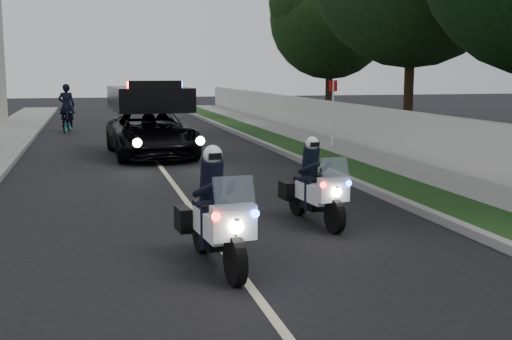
# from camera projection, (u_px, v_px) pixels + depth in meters

# --- Properties ---
(ground) EXTENTS (120.00, 120.00, 0.00)m
(ground) POSITION_uv_depth(u_px,v_px,m) (258.00, 297.00, 7.81)
(ground) COLOR black
(ground) RESTS_ON ground
(curb_right) EXTENTS (0.20, 60.00, 0.15)m
(curb_right) POSITION_uv_depth(u_px,v_px,m) (311.00, 164.00, 18.38)
(curb_right) COLOR gray
(curb_right) RESTS_ON ground
(grass_verge) EXTENTS (1.20, 60.00, 0.16)m
(grass_verge) POSITION_uv_depth(u_px,v_px,m) (335.00, 163.00, 18.55)
(grass_verge) COLOR #193814
(grass_verge) RESTS_ON ground
(sidewalk_right) EXTENTS (1.40, 60.00, 0.16)m
(sidewalk_right) POSITION_uv_depth(u_px,v_px,m) (378.00, 162.00, 18.86)
(sidewalk_right) COLOR gray
(sidewalk_right) RESTS_ON ground
(property_wall) EXTENTS (0.22, 60.00, 1.50)m
(property_wall) POSITION_uv_depth(u_px,v_px,m) (410.00, 137.00, 19.00)
(property_wall) COLOR beige
(property_wall) RESTS_ON ground
(curb_left) EXTENTS (0.20, 60.00, 0.15)m
(curb_left) POSITION_uv_depth(u_px,v_px,m) (0.00, 175.00, 16.40)
(curb_left) COLOR gray
(curb_left) RESTS_ON ground
(lane_marking) EXTENTS (0.12, 50.00, 0.01)m
(lane_marking) POSITION_uv_depth(u_px,v_px,m) (165.00, 172.00, 17.40)
(lane_marking) COLOR #BFB78C
(lane_marking) RESTS_ON ground
(police_moto_left) EXTENTS (0.88, 2.03, 1.67)m
(police_moto_left) POSITION_uv_depth(u_px,v_px,m) (217.00, 267.00, 9.04)
(police_moto_left) COLOR white
(police_moto_left) RESTS_ON ground
(police_moto_right) EXTENTS (0.83, 1.86, 1.53)m
(police_moto_right) POSITION_uv_depth(u_px,v_px,m) (314.00, 223.00, 11.60)
(police_moto_right) COLOR silver
(police_moto_right) RESTS_ON ground
(police_suv) EXTENTS (2.71, 5.35, 2.54)m
(police_suv) POSITION_uv_depth(u_px,v_px,m) (152.00, 156.00, 20.69)
(police_suv) COLOR black
(police_suv) RESTS_ON ground
(bicycle) EXTENTS (0.83, 1.81, 0.92)m
(bicycle) POSITION_uv_depth(u_px,v_px,m) (68.00, 132.00, 28.79)
(bicycle) COLOR black
(bicycle) RESTS_ON ground
(cyclist) EXTENTS (0.71, 0.49, 1.89)m
(cyclist) POSITION_uv_depth(u_px,v_px,m) (68.00, 132.00, 28.79)
(cyclist) COLOR black
(cyclist) RESTS_ON ground
(sign_post) EXTENTS (0.50, 0.50, 2.42)m
(sign_post) POSITION_uv_depth(u_px,v_px,m) (332.00, 150.00, 22.12)
(sign_post) COLOR red
(sign_post) RESTS_ON ground
(tree_right_d) EXTENTS (9.51, 9.51, 12.75)m
(tree_right_d) POSITION_uv_depth(u_px,v_px,m) (407.00, 141.00, 24.91)
(tree_right_d) COLOR #1A3913
(tree_right_d) RESTS_ON ground
(tree_right_e) EXTENTS (7.53, 7.53, 10.25)m
(tree_right_e) POSITION_uv_depth(u_px,v_px,m) (328.00, 122.00, 34.30)
(tree_right_e) COLOR #183410
(tree_right_e) RESTS_ON ground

